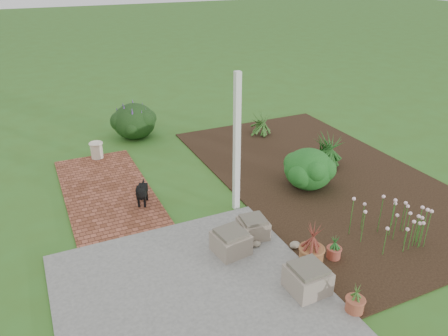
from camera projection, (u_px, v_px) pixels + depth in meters
name	position (u px, v px, depth m)	size (l,w,h in m)	color
ground	(223.00, 214.00, 7.73)	(80.00, 80.00, 0.00)	#3B6620
concrete_patio	(193.00, 297.00, 5.82)	(3.50, 3.50, 0.04)	slate
brick_path	(107.00, 190.00, 8.51)	(1.60, 3.50, 0.04)	brown
garden_bed	(322.00, 176.00, 9.08)	(4.00, 7.00, 0.03)	black
veranda_post	(237.00, 145.00, 7.39)	(0.10, 0.10, 2.50)	white
stone_trough_near	(307.00, 280.00, 5.85)	(0.50, 0.50, 0.34)	gray
stone_trough_mid	(231.00, 243.00, 6.62)	(0.49, 0.49, 0.32)	gray
stone_trough_far	(253.00, 228.00, 7.00)	(0.44, 0.44, 0.29)	#786C59
black_dog	(142.00, 191.00, 7.85)	(0.30, 0.50, 0.45)	black
cream_ceramic_urn	(97.00, 150.00, 9.77)	(0.27, 0.27, 0.36)	beige
evergreen_shrub	(309.00, 168.00, 8.45)	(0.95, 0.95, 0.80)	#114015
agapanthus_clump_back	(327.00, 147.00, 9.34)	(0.95, 0.95, 0.85)	#12360F
agapanthus_clump_front	(261.00, 122.00, 11.03)	(0.77, 0.77, 0.69)	#113B11
pink_flower_patch	(392.00, 223.00, 6.81)	(1.05, 1.05, 0.67)	#113D0F
terracotta_pot_bronze	(311.00, 256.00, 6.37)	(0.35, 0.35, 0.29)	#935931
terracotta_pot_small_left	(334.00, 253.00, 6.54)	(0.21, 0.21, 0.17)	#9A4434
terracotta_pot_small_right	(355.00, 305.00, 5.54)	(0.23, 0.23, 0.20)	#9A4C34
purple_flowering_bush	(134.00, 120.00, 10.89)	(1.06, 1.06, 0.90)	black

